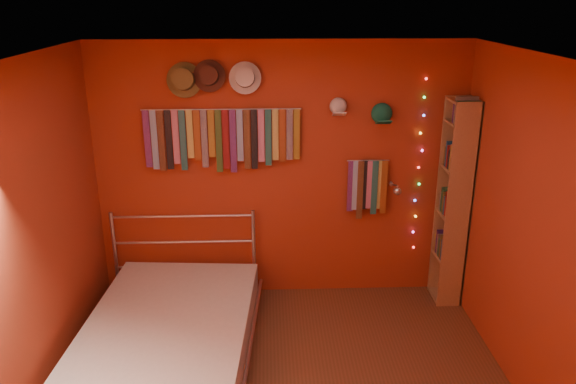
{
  "coord_description": "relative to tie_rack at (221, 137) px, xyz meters",
  "views": [
    {
      "loc": [
        -0.13,
        -3.35,
        2.88
      ],
      "look_at": [
        0.03,
        0.9,
        1.37
      ],
      "focal_mm": 35.0,
      "sensor_mm": 36.0,
      "label": 1
    }
  ],
  "objects": [
    {
      "name": "back_wall",
      "position": [
        0.55,
        0.07,
        -0.39
      ],
      "size": [
        3.5,
        0.02,
        2.5
      ],
      "primitive_type": "cube",
      "color": "#9A3718",
      "rests_on": "ground"
    },
    {
      "name": "right_wall",
      "position": [
        2.3,
        -1.68,
        -0.39
      ],
      "size": [
        0.02,
        3.5,
        2.5
      ],
      "primitive_type": "cube",
      "color": "#9A3718",
      "rests_on": "ground"
    },
    {
      "name": "left_wall",
      "position": [
        -1.2,
        -1.68,
        -0.39
      ],
      "size": [
        0.02,
        3.5,
        2.5
      ],
      "primitive_type": "cube",
      "color": "#9A3718",
      "rests_on": "ground"
    },
    {
      "name": "ceiling",
      "position": [
        0.55,
        -1.68,
        0.86
      ],
      "size": [
        3.5,
        3.5,
        0.02
      ],
      "primitive_type": "cube",
      "color": "white",
      "rests_on": "back_wall"
    },
    {
      "name": "tie_rack",
      "position": [
        0.0,
        0.0,
        0.0
      ],
      "size": [
        1.45,
        0.03,
        0.6
      ],
      "color": "silver",
      "rests_on": "back_wall"
    },
    {
      "name": "small_tie_rack",
      "position": [
        1.38,
        0.0,
        -0.5
      ],
      "size": [
        0.4,
        0.03,
        0.59
      ],
      "color": "silver",
      "rests_on": "back_wall"
    },
    {
      "name": "fedora_olive",
      "position": [
        -0.3,
        -0.03,
        0.53
      ],
      "size": [
        0.32,
        0.17,
        0.31
      ],
      "rotation": [
        1.36,
        0.0,
        0.0
      ],
      "color": "brown",
      "rests_on": "back_wall"
    },
    {
      "name": "fedora_brown",
      "position": [
        -0.08,
        -0.03,
        0.56
      ],
      "size": [
        0.29,
        0.16,
        0.28
      ],
      "rotation": [
        1.36,
        0.0,
        0.0
      ],
      "color": "#472419",
      "rests_on": "back_wall"
    },
    {
      "name": "fedora_white",
      "position": [
        0.23,
        -0.03,
        0.54
      ],
      "size": [
        0.29,
        0.16,
        0.28
      ],
      "rotation": [
        1.36,
        0.0,
        0.0
      ],
      "color": "silver",
      "rests_on": "back_wall"
    },
    {
      "name": "cap_white",
      "position": [
        1.07,
        0.01,
        0.27
      ],
      "size": [
        0.17,
        0.21,
        0.17
      ],
      "color": "white",
      "rests_on": "back_wall"
    },
    {
      "name": "cap_green",
      "position": [
        1.48,
        0.01,
        0.2
      ],
      "size": [
        0.19,
        0.23,
        0.19
      ],
      "color": "#186E51",
      "rests_on": "back_wall"
    },
    {
      "name": "fairy_lights",
      "position": [
        1.87,
        0.03,
        -0.32
      ],
      "size": [
        0.05,
        0.02,
        1.7
      ],
      "color": "#FF3333",
      "rests_on": "back_wall"
    },
    {
      "name": "reading_lamp",
      "position": [
        1.61,
        -0.19,
        -0.47
      ],
      "size": [
        0.08,
        0.33,
        0.1
      ],
      "color": "silver",
      "rests_on": "back_wall"
    },
    {
      "name": "bookshelf",
      "position": [
        2.21,
        -0.15,
        -0.62
      ],
      "size": [
        0.25,
        0.34,
        2.0
      ],
      "color": "#9A6845",
      "rests_on": "ground"
    },
    {
      "name": "bed",
      "position": [
        -0.4,
        -1.0,
        -1.42
      ],
      "size": [
        1.51,
        1.94,
        0.92
      ],
      "rotation": [
        0.0,
        0.0,
        -0.07
      ],
      "color": "silver",
      "rests_on": "ground"
    }
  ]
}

